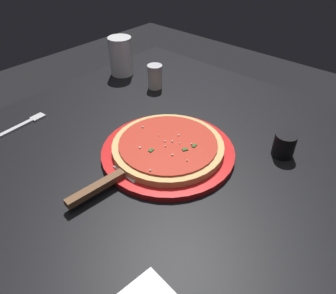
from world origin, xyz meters
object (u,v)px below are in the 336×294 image
object	(u,v)px
cup_small_sauce	(284,145)
parmesan_shaker	(155,76)
cup_tall_drink	(121,56)
pizza_server	(113,179)
fork	(17,127)
serving_plate	(168,152)
pizza	(168,146)

from	to	relation	value
cup_small_sauce	parmesan_shaker	distance (m)	0.46
cup_tall_drink	parmesan_shaker	bearing A→B (deg)	89.63
pizza_server	cup_tall_drink	size ratio (longest dim) A/B	1.80
fork	cup_small_sauce	bearing A→B (deg)	122.05
parmesan_shaker	serving_plate	bearing A→B (deg)	48.35
serving_plate	cup_tall_drink	distance (m)	0.47
fork	serving_plate	bearing A→B (deg)	116.28
cup_tall_drink	parmesan_shaker	world-z (taller)	cup_tall_drink
pizza_server	fork	xyz separation A→B (m)	(0.03, -0.35, -0.02)
serving_plate	cup_small_sauce	xyz separation A→B (m)	(-0.17, 0.20, 0.02)
parmesan_shaker	fork	bearing A→B (deg)	-15.28
fork	parmesan_shaker	world-z (taller)	parmesan_shaker
pizza_server	cup_small_sauce	bearing A→B (deg)	146.83
serving_plate	pizza_server	xyz separation A→B (m)	(0.15, -0.01, 0.01)
serving_plate	pizza	bearing A→B (deg)	37.46
fork	pizza	bearing A→B (deg)	116.28
fork	parmesan_shaker	distance (m)	0.42
serving_plate	cup_small_sauce	bearing A→B (deg)	130.94
pizza_server	fork	distance (m)	0.35
pizza	pizza_server	world-z (taller)	pizza
pizza_server	cup_small_sauce	world-z (taller)	cup_small_sauce
pizza	cup_small_sauce	size ratio (longest dim) A/B	4.60
fork	parmesan_shaker	bearing A→B (deg)	164.72
cup_tall_drink	fork	distance (m)	0.41
cup_tall_drink	serving_plate	bearing A→B (deg)	60.98
pizza_server	parmesan_shaker	world-z (taller)	parmesan_shaker
pizza_server	cup_small_sauce	size ratio (longest dim) A/B	4.01
pizza	fork	xyz separation A→B (m)	(0.18, -0.36, -0.02)
serving_plate	cup_small_sauce	distance (m)	0.26
cup_tall_drink	cup_small_sauce	world-z (taller)	cup_tall_drink
pizza	cup_tall_drink	size ratio (longest dim) A/B	2.06
cup_small_sauce	fork	size ratio (longest dim) A/B	0.30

